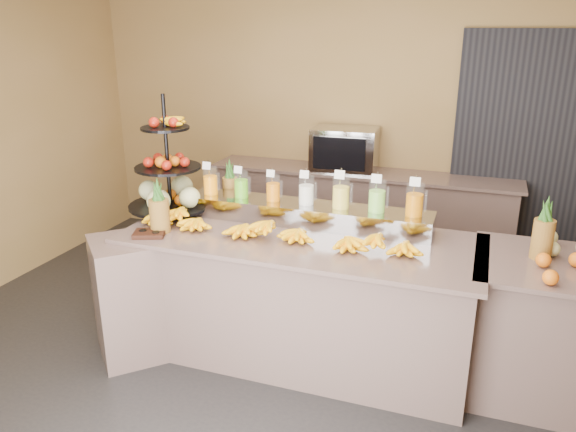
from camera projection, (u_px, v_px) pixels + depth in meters
The scene contains 20 objects.
ground at pixel (286, 374), 3.94m from camera, with size 6.00×6.00×0.00m, color black.
room_envelope at pixel (348, 92), 3.97m from camera, with size 6.04×5.02×2.82m.
buffet_counter at pixel (283, 296), 4.06m from camera, with size 2.75×1.25×0.93m.
right_counter at pixel (555, 330), 3.61m from camera, with size 1.08×0.88×0.93m.
back_ledge at pixel (359, 215), 5.80m from camera, with size 3.10×0.55×0.93m.
pitcher_tray at pixel (306, 214), 4.15m from camera, with size 1.85×0.30×0.15m, color gray.
juice_pitcher_orange_a at pixel (211, 182), 4.34m from camera, with size 0.11×0.12×0.28m.
juice_pitcher_green at pixel (241, 186), 4.26m from camera, with size 0.11×0.11×0.26m.
juice_pitcher_orange_b at pixel (273, 189), 4.18m from camera, with size 0.11×0.11×0.26m.
juice_pitcher_milk at pixel (306, 192), 4.09m from camera, with size 0.11×0.12×0.28m.
juice_pitcher_lemon at pixel (341, 194), 4.01m from camera, with size 0.13×0.13×0.30m.
juice_pitcher_lime at pixel (377, 198), 3.93m from camera, with size 0.12×0.13×0.30m.
juice_pitcher_orange_c at pixel (415, 202), 3.84m from camera, with size 0.12×0.13×0.30m.
banana_heap at pixel (270, 227), 3.90m from camera, with size 2.07×0.19×0.17m.
fruit_stand at pixel (174, 183), 4.35m from camera, with size 0.79×0.79×0.92m.
condiment_caddy at pixel (149, 234), 3.92m from camera, with size 0.21×0.16×0.03m, color black.
pineapple_left_a at pixel (159, 212), 3.96m from camera, with size 0.14×0.14×0.40m.
pineapple_left_b at pixel (230, 188), 4.56m from camera, with size 0.12×0.12×0.39m.
right_fruit_pile at pixel (571, 259), 3.34m from camera, with size 0.48×0.46×0.26m.
oven_warmer at pixel (345, 149), 5.63m from camera, with size 0.64×0.45×0.43m, color gray.
Camera 1 is at (1.14, -3.17, 2.34)m, focal length 35.00 mm.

